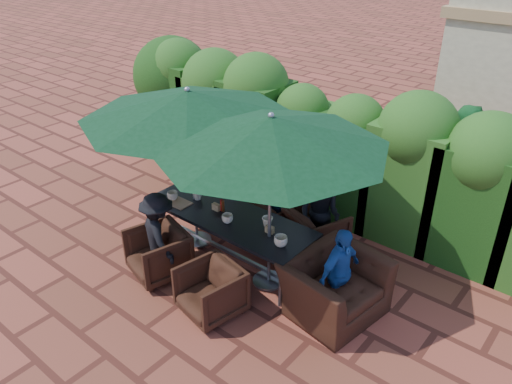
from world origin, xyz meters
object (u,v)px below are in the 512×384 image
Objects in this scene: chair_far_mid at (274,215)px; chair_end_right at (335,279)px; umbrella_left at (188,104)px; chair_near_right at (210,289)px; umbrella_right at (271,132)px; chair_far_right at (316,229)px; chair_near_left at (158,251)px; dining_table at (229,220)px; chair_far_left at (227,198)px.

chair_far_mid is 1.92m from chair_end_right.
chair_near_right is (1.29, -1.02, -1.85)m from umbrella_left.
chair_near_right is (0.49, -1.93, 0.02)m from chair_far_mid.
umbrella_left is 1.02× the size of umbrella_right.
umbrella_left is 2.59m from chair_far_right.
umbrella_left reaches higher than chair_near_right.
umbrella_right is 3.84× the size of chair_near_left.
umbrella_left is at bearing 177.90° from dining_table.
chair_end_right is at bearing 3.64° from umbrella_right.
chair_far_left is at bearing 133.68° from dining_table.
dining_table is at bearing 69.16° from chair_far_right.
dining_table is 1.23m from chair_far_left.
umbrella_left is at bearing 51.71° from chair_far_right.
chair_far_left reaches higher than chair_near_right.
chair_far_mid is at bearing 115.28° from chair_near_right.
chair_far_right is at bearing 68.96° from chair_near_left.
chair_far_left is 1.78m from chair_near_left.
chair_far_right is at bearing 48.51° from dining_table.
umbrella_left reaches higher than chair_end_right.
chair_far_left is 2.73m from chair_end_right.
dining_table is 3.55× the size of chair_far_left.
umbrella_right is at bearing 48.42° from chair_near_left.
chair_near_left reaches higher than chair_far_mid.
chair_end_right is at bearing -0.35° from umbrella_left.
chair_far_mid is 0.91× the size of chair_near_left.
chair_end_right reaches higher than dining_table.
chair_near_left is 1.11m from chair_near_right.
chair_near_right is at bearing 110.63° from chair_far_mid.
chair_far_left reaches higher than chair_far_mid.
chair_near_right is 1.56m from chair_end_right.
chair_near_left is (-0.52, -0.89, -0.30)m from dining_table.
chair_near_right is (0.58, -0.99, -0.31)m from dining_table.
chair_far_right reaches higher than chair_near_right.
umbrella_right is at bearing 89.65° from chair_near_right.
chair_far_mid is (0.09, 0.94, -0.33)m from dining_table.
chair_near_left is 2.46m from chair_end_right.
umbrella_right is 4.03× the size of chair_near_right.
chair_far_right is at bearing -157.99° from chair_far_left.
chair_far_left is 0.96× the size of chair_near_left.
umbrella_left is 3.87× the size of chair_far_right.
chair_far_left is 0.63× the size of chair_end_right.
chair_near_left is (-1.38, -1.86, -0.01)m from chair_far_right.
chair_far_left is at bearing 24.32° from chair_far_right.
chair_far_mid is 1.99m from chair_near_right.
umbrella_left reaches higher than chair_far_right.
chair_far_left is at bearing 80.68° from chair_end_right.
chair_far_right is 1.33m from chair_end_right.
dining_table reaches higher than chair_far_mid.
dining_table is at bearing 152.01° from chair_far_left.
dining_table is 3.39× the size of chair_near_left.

